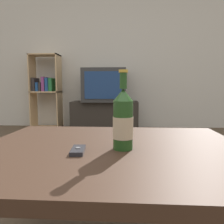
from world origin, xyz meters
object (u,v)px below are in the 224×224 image
Objects in this scene: bookshelf at (45,89)px; beer_bottle at (123,120)px; tv_stand at (105,116)px; cell_phone at (78,150)px; television at (105,85)px.

bookshelf is 3.14m from beer_bottle.
cell_phone is at bearing -86.46° from tv_stand.
television is 0.55× the size of bookshelf.
beer_bottle reaches higher than tv_stand.
bookshelf is (-1.02, 0.08, 0.42)m from tv_stand.
beer_bottle is at bearing 13.52° from cell_phone.
tv_stand is 2.80m from beer_bottle.
bookshelf reaches higher than beer_bottle.
beer_bottle is 0.19m from cell_phone.
cell_phone is (1.19, -2.89, -0.18)m from bookshelf.
tv_stand is at bearing -4.55° from bookshelf.
cell_phone is at bearing -67.62° from bookshelf.
beer_bottle is at bearing -64.69° from bookshelf.
bookshelf is 3.13m from cell_phone.
bookshelf is at bearing 175.24° from television.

